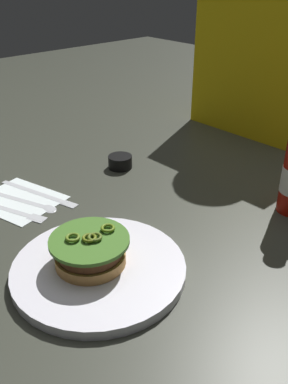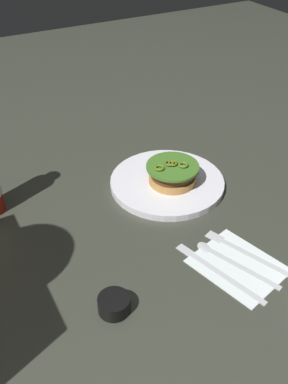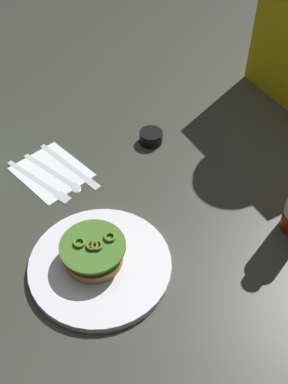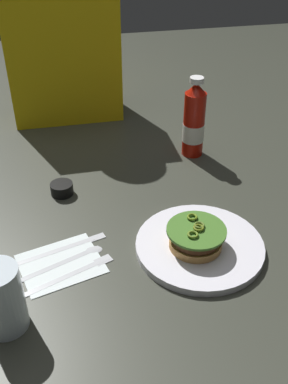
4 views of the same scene
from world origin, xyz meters
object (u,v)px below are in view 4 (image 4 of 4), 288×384
spoon_utensil (73,257)px  napkin (61,263)px  butter_knife (66,246)px  fork_utensil (76,271)px  water_glass (1,299)px  burger_sandwich (196,237)px  dinner_plate (199,246)px  condiment_cup (62,189)px  ketchup_bottle (194,122)px  diner_person (61,36)px

spoon_utensil → napkin: bearing=-158.5°
napkin → butter_knife: (0.01, 0.05, 0.00)m
fork_utensil → water_glass: bearing=-141.9°
burger_sandwich → water_glass: (-0.38, -0.11, 0.03)m
dinner_plate → fork_utensil: (-0.27, -0.02, -0.00)m
napkin → condiment_cup: bearing=85.5°
ketchup_bottle → spoon_utensil: 0.53m
condiment_cup → fork_utensil: 0.29m
dinner_plate → napkin: dinner_plate is taller
napkin → butter_knife: bearing=72.4°
water_glass → spoon_utensil: bearing=48.3°
condiment_cup → napkin: (-0.02, -0.25, -0.01)m
condiment_cup → butter_knife: 0.21m
ketchup_bottle → water_glass: bearing=-134.3°
burger_sandwich → ketchup_bottle: bearing=73.7°
napkin → spoon_utensil: size_ratio=0.92×
water_glass → napkin: water_glass is taller
ketchup_bottle → butter_knife: (-0.39, -0.33, -0.09)m
burger_sandwich → water_glass: 0.40m
fork_utensil → butter_knife: same height
napkin → butter_knife: size_ratio=0.80×
dinner_plate → burger_sandwich: (-0.01, -0.01, 0.03)m
condiment_cup → diner_person: 0.53m
water_glass → burger_sandwich: bearing=16.3°
water_glass → fork_utensil: 0.18m
spoon_utensil → dinner_plate: bearing=-5.7°
ketchup_bottle → butter_knife: bearing=-139.1°
napkin → burger_sandwich: bearing=-4.5°
water_glass → condiment_cup: (0.12, 0.39, -0.05)m
condiment_cup → fork_utensil: bearing=-88.3°
burger_sandwich → water_glass: size_ratio=0.94×
diner_person → water_glass: bearing=-101.6°
water_glass → butter_knife: size_ratio=0.65×
burger_sandwich → butter_knife: 0.28m
butter_knife → dinner_plate: bearing=-12.7°
dinner_plate → spoon_utensil: size_ratio=1.55×
burger_sandwich → fork_utensil: (-0.25, -0.01, -0.04)m
ketchup_bottle → spoon_utensil: (-0.37, -0.37, -0.09)m
water_glass → fork_utensil: (0.13, 0.10, -0.06)m
napkin → fork_utensil: size_ratio=0.85×
dinner_plate → ketchup_bottle: size_ratio=1.20×
water_glass → fork_utensil: bearing=38.1°
napkin → spoon_utensil: (0.03, 0.01, 0.00)m
water_glass → diner_person: size_ratio=0.23×
water_glass → spoon_utensil: (0.13, 0.15, -0.06)m
napkin → fork_utensil: (0.03, -0.03, 0.00)m
dinner_plate → fork_utensil: size_ratio=1.44×
burger_sandwich → ketchup_bottle: size_ratio=0.55×
water_glass → fork_utensil: size_ratio=0.69×
diner_person → ketchup_bottle: bearing=-46.6°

